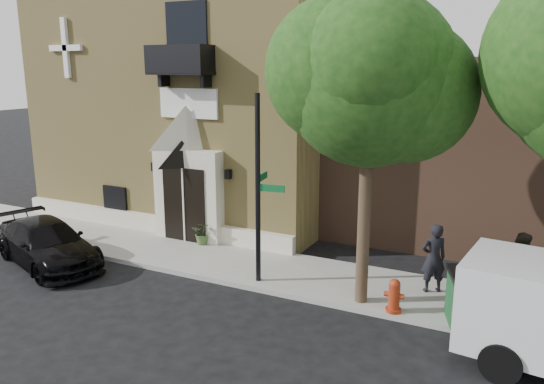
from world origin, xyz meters
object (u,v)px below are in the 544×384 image
(black_sedan, at_px, (47,243))
(pedestrian_near, at_px, (434,258))
(fire_hydrant, at_px, (394,296))
(street_sign, at_px, (259,190))
(pedestrian_far, at_px, (521,267))
(dumpster, at_px, (492,299))

(black_sedan, distance_m, pedestrian_near, 11.69)
(black_sedan, xyz_separation_m, fire_hydrant, (10.69, 1.24, -0.12))
(fire_hydrant, distance_m, pedestrian_near, 1.88)
(street_sign, xyz_separation_m, fire_hydrant, (3.93, -0.28, -2.24))
(pedestrian_near, bearing_deg, pedestrian_far, 156.26)
(black_sedan, height_order, fire_hydrant, black_sedan)
(fire_hydrant, distance_m, pedestrian_far, 3.47)
(fire_hydrant, distance_m, dumpster, 2.25)
(street_sign, bearing_deg, fire_hydrant, -12.43)
(fire_hydrant, xyz_separation_m, dumpster, (2.22, 0.32, 0.23))
(pedestrian_near, xyz_separation_m, pedestrian_far, (2.13, 0.35, -0.02))
(street_sign, bearing_deg, pedestrian_far, 6.45)
(black_sedan, height_order, pedestrian_near, pedestrian_near)
(black_sedan, bearing_deg, dumpster, -63.80)
(fire_hydrant, bearing_deg, pedestrian_far, 36.68)
(fire_hydrant, relative_size, pedestrian_near, 0.45)
(dumpster, height_order, pedestrian_far, pedestrian_far)
(fire_hydrant, bearing_deg, street_sign, 175.96)
(black_sedan, distance_m, fire_hydrant, 10.76)
(dumpster, bearing_deg, black_sedan, 169.50)
(fire_hydrant, bearing_deg, black_sedan, -173.37)
(dumpster, height_order, pedestrian_near, pedestrian_near)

